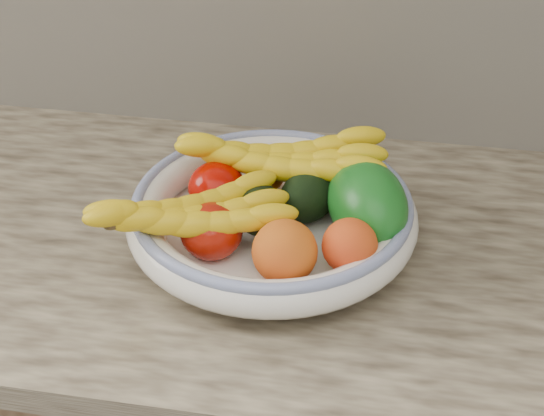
{
  "coord_description": "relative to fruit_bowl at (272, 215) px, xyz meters",
  "views": [
    {
      "loc": [
        0.16,
        0.76,
        1.59
      ],
      "look_at": [
        0.0,
        1.66,
        0.96
      ],
      "focal_mm": 55.0,
      "sensor_mm": 36.0,
      "label": 1
    }
  ],
  "objects": [
    {
      "name": "banana_bunch_back",
      "position": [
        0.0,
        0.07,
        0.04
      ],
      "size": [
        0.31,
        0.14,
        0.09
      ],
      "primitive_type": null,
      "rotation": [
        0.0,
        0.0,
        0.09
      ],
      "color": "yellow",
      "rests_on": "fruit_bowl"
    },
    {
      "name": "avocado_right",
      "position": [
        0.05,
        0.04,
        0.02
      ],
      "size": [
        0.11,
        0.12,
        0.07
      ],
      "primitive_type": "ellipsoid",
      "rotation": [
        0.0,
        0.0,
        -0.43
      ],
      "color": "black",
      "rests_on": "fruit_bowl"
    },
    {
      "name": "avocado_center",
      "position": [
        -0.02,
        -0.01,
        0.02
      ],
      "size": [
        0.09,
        0.11,
        0.06
      ],
      "primitive_type": "ellipsoid",
      "rotation": [
        0.0,
        0.0,
        0.33
      ],
      "color": "black",
      "rests_on": "fruit_bowl"
    },
    {
      "name": "clementine_back_right",
      "position": [
        0.05,
        0.12,
        0.01
      ],
      "size": [
        0.06,
        0.06,
        0.05
      ],
      "primitive_type": "ellipsoid",
      "rotation": [
        0.0,
        0.0,
        0.14
      ],
      "color": "#E25704",
      "rests_on": "fruit_bowl"
    },
    {
      "name": "clementine_back_left",
      "position": [
        -0.02,
        0.09,
        0.01
      ],
      "size": [
        0.07,
        0.07,
        0.05
      ],
      "primitive_type": "ellipsoid",
      "rotation": [
        0.0,
        0.0,
        0.41
      ],
      "color": "orange",
      "rests_on": "fruit_bowl"
    },
    {
      "name": "tomato_near_left",
      "position": [
        -0.07,
        -0.07,
        0.01
      ],
      "size": [
        0.09,
        0.09,
        0.07
      ],
      "primitive_type": "ellipsoid",
      "rotation": [
        0.0,
        0.0,
        -0.12
      ],
      "color": "#A41507",
      "rests_on": "fruit_bowl"
    },
    {
      "name": "peach_right",
      "position": [
        0.11,
        -0.08,
        0.02
      ],
      "size": [
        0.09,
        0.09,
        0.07
      ],
      "primitive_type": "ellipsoid",
      "rotation": [
        0.0,
        0.0,
        -0.39
      ],
      "color": "orange",
      "rests_on": "fruit_bowl"
    },
    {
      "name": "banana_bunch_front",
      "position": [
        -0.09,
        -0.07,
        0.03
      ],
      "size": [
        0.3,
        0.23,
        0.08
      ],
      "primitive_type": null,
      "rotation": [
        0.0,
        0.0,
        0.49
      ],
      "color": "yellow",
      "rests_on": "fruit_bowl"
    },
    {
      "name": "tomato_left",
      "position": [
        -0.08,
        0.03,
        0.01
      ],
      "size": [
        0.1,
        0.1,
        0.07
      ],
      "primitive_type": "ellipsoid",
      "rotation": [
        0.0,
        0.0,
        0.3
      ],
      "color": "#AC0800",
      "rests_on": "fruit_bowl"
    },
    {
      "name": "peach_front",
      "position": [
        0.03,
        -0.1,
        0.02
      ],
      "size": [
        0.1,
        0.1,
        0.08
      ],
      "primitive_type": "ellipsoid",
      "rotation": [
        0.0,
        0.0,
        -0.3
      ],
      "color": "orange",
      "rests_on": "fruit_bowl"
    },
    {
      "name": "fruit_bowl",
      "position": [
        0.0,
        0.0,
        0.0
      ],
      "size": [
        0.39,
        0.39,
        0.08
      ],
      "color": "white",
      "rests_on": "kitchen_counter"
    },
    {
      "name": "green_mango",
      "position": [
        0.12,
        0.01,
        0.03
      ],
      "size": [
        0.18,
        0.19,
        0.13
      ],
      "primitive_type": "ellipsoid",
      "rotation": [
        0.0,
        0.31,
        0.44
      ],
      "color": "#105915",
      "rests_on": "fruit_bowl"
    }
  ]
}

